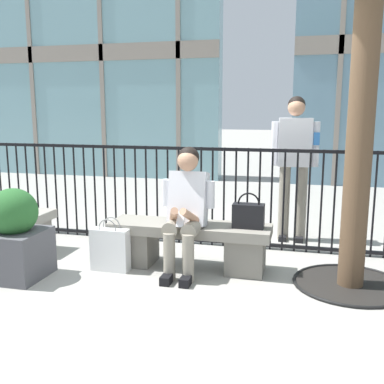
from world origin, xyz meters
TOP-DOWN VIEW (x-y plane):
  - ground_plane at (0.00, 0.00)m, footprint 60.00×60.00m
  - stone_bench at (0.00, 0.00)m, footprint 1.60×0.44m
  - seated_person_with_phone at (-0.00, -0.13)m, footprint 0.52×0.66m
  - handbag_on_bench at (0.58, -0.01)m, footprint 0.30×0.14m
  - shopping_bag at (-0.73, -0.28)m, footprint 0.38×0.14m
  - bystander_at_railing at (0.95, 1.25)m, footprint 0.55×0.28m
  - plaza_railing at (-0.00, 0.78)m, footprint 8.70×0.04m
  - planter at (-1.51, -0.66)m, footprint 0.53×0.53m

SIDE VIEW (x-z plane):
  - ground_plane at x=0.00m, z-range 0.00..0.00m
  - shopping_bag at x=-0.73m, z-range -0.05..0.48m
  - stone_bench at x=0.00m, z-range 0.05..0.50m
  - planter at x=-1.51m, z-range -0.03..0.82m
  - handbag_on_bench at x=0.58m, z-range 0.40..0.74m
  - plaza_railing at x=0.00m, z-range 0.01..1.15m
  - seated_person_with_phone at x=0.00m, z-range 0.04..1.26m
  - bystander_at_railing at x=0.95m, z-range 0.15..1.86m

